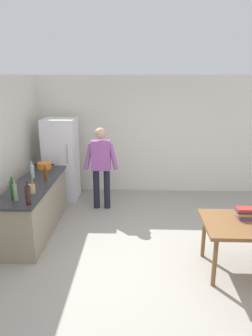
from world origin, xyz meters
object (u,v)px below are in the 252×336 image
person (101,163)px  book_stack (246,213)px  cooking_pot (45,166)px  bottle_wine_dark (28,195)px  refrigerator (61,159)px  bottle_beer_brown (45,174)px  bottle_vinegar_tall (15,192)px  utensil_jar (32,188)px  bottle_water_clear (32,171)px  bottle_wine_green (12,189)px

person → book_stack: person is taller
cooking_pot → bottle_wine_dark: 1.83m
refrigerator → bottle_beer_brown: size_ratio=6.92×
person → cooking_pot: bearing=-171.8°
refrigerator → bottle_vinegar_tall: size_ratio=5.62×
bottle_vinegar_tall → bottle_wine_dark: size_ratio=0.94×
refrigerator → bottle_vinegar_tall: refrigerator is taller
refrigerator → person: refrigerator is taller
bottle_beer_brown → utensil_jar: bearing=-92.2°
person → utensil_jar: bearing=-121.1°
person → bottle_wine_dark: (-0.83, -1.97, 0.07)m
bottle_water_clear → book_stack: bearing=-20.1°
book_stack → utensil_jar: bearing=171.3°
cooking_pot → utensil_jar: bearing=-82.0°
bottle_beer_brown → book_stack: 3.36m
person → utensil_jar: (-0.92, -1.53, 0.00)m
refrigerator → book_stack: refrigerator is taller
bottle_wine_green → book_stack: bottle_wine_green is taller
person → utensil_jar: person is taller
cooking_pot → bottle_wine_dark: bearing=-81.0°
refrigerator → bottle_vinegar_tall: (-0.11, -2.40, 0.14)m
bottle_vinegar_tall → bottle_beer_brown: 1.00m
refrigerator → bottle_water_clear: (-0.21, -1.31, 0.13)m
person → bottle_vinegar_tall: 2.12m
bottle_vinegar_tall → bottle_wine_green: 0.12m
bottle_beer_brown → bottle_water_clear: bearing=160.3°
bottle_vinegar_tall → bottle_water_clear: bottle_vinegar_tall is taller
bottle_vinegar_tall → bottle_beer_brown: bottle_vinegar_tall is taller
bottle_beer_brown → bottle_wine_green: size_ratio=0.76×
bottle_vinegar_tall → bottle_wine_dark: (0.23, -0.13, 0.01)m
bottle_wine_dark → bottle_water_clear: bottle_wine_dark is taller
bottle_vinegar_tall → utensil_jar: bearing=67.0°
cooking_pot → book_stack: 3.85m
book_stack → cooking_pot: bearing=151.2°
bottle_water_clear → bottle_vinegar_tall: bearing=-84.5°
bottle_wine_green → bottle_water_clear: (-0.03, 0.99, -0.02)m
utensil_jar → bottle_water_clear: utensil_jar is taller
refrigerator → bottle_wine_green: bearing=-94.5°
cooking_pot → utensil_jar: 1.38m
bottle_beer_brown → bottle_vinegar_tall: bearing=-99.2°
refrigerator → bottle_vinegar_tall: bearing=-92.5°
bottle_wine_green → person: bearing=57.2°
bottle_wine_dark → book_stack: (3.08, -0.04, -0.22)m
book_stack → bottle_wine_dark: bearing=179.2°
cooking_pot → bottle_wine_dark: (0.29, -1.81, 0.09)m
person → book_stack: 3.03m
refrigerator → bottle_wine_dark: size_ratio=5.29×
person → bottle_beer_brown: 1.24m
person → bottle_beer_brown: person is taller
book_stack → bottle_vinegar_tall: bearing=177.1°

